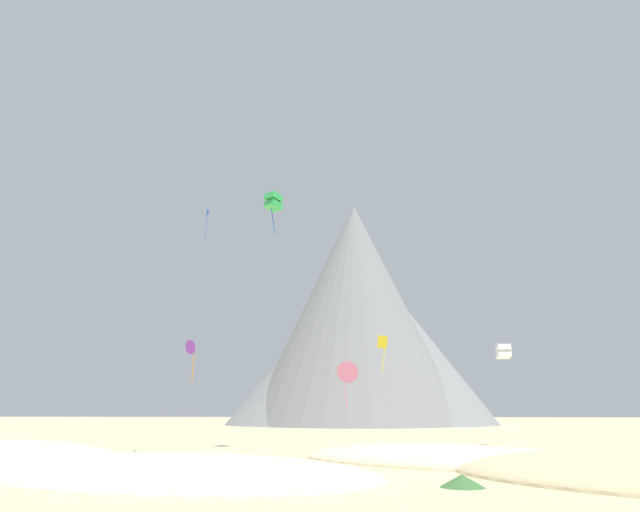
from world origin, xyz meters
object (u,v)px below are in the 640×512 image
object	(u,v)px
kite_blue_high	(208,213)
kite_green_mid	(273,202)
bush_far_right	(135,457)
bush_mid_center	(0,458)
kite_violet_low	(191,347)
bush_near_left	(131,468)
bush_ridge_crest	(462,481)
kite_pink_low	(348,372)
bush_low_patch	(89,449)
kite_white_low	(503,352)
bush_far_left	(627,477)
kite_yellow_low	(383,345)
rock_massif	(357,335)

from	to	relation	value
kite_blue_high	kite_green_mid	world-z (taller)	kite_blue_high
kite_green_mid	kite_blue_high	bearing A→B (deg)	-29.95
bush_far_right	bush_mid_center	size ratio (longest dim) A/B	1.69
kite_violet_low	bush_near_left	bearing A→B (deg)	130.55
kite_blue_high	kite_green_mid	distance (m)	45.55
bush_ridge_crest	kite_pink_low	distance (m)	23.90
bush_low_patch	kite_white_low	bearing A→B (deg)	16.33
bush_far_left	kite_white_low	distance (m)	30.16
bush_mid_center	kite_yellow_low	world-z (taller)	kite_yellow_low
bush_far_left	kite_white_low	bearing A→B (deg)	87.18
bush_far_left	rock_massif	world-z (taller)	rock_massif
kite_white_low	kite_yellow_low	xyz separation A→B (m)	(-11.46, 1.93, 0.87)
kite_white_low	kite_yellow_low	bearing A→B (deg)	170.64
bush_low_patch	kite_green_mid	xyz separation A→B (m)	(13.92, 3.23, 21.61)
kite_green_mid	bush_far_right	bearing A→B (deg)	101.21
bush_ridge_crest	kite_blue_high	bearing A→B (deg)	115.10
bush_low_patch	kite_yellow_low	size ratio (longest dim) A/B	0.46
bush_near_left	bush_far_left	bearing A→B (deg)	-9.05
kite_yellow_low	kite_violet_low	world-z (taller)	kite_yellow_low
kite_blue_high	kite_yellow_low	distance (m)	48.26
bush_far_left	bush_far_right	bearing A→B (deg)	161.92
bush_far_right	kite_green_mid	xyz separation A→B (m)	(6.41, 13.21, 21.41)
bush_far_left	bush_near_left	distance (m)	25.16
kite_blue_high	kite_violet_low	world-z (taller)	kite_blue_high
bush_mid_center	bush_low_patch	xyz separation A→B (m)	(1.76, 9.28, -0.04)
bush_far_left	kite_pink_low	size ratio (longest dim) A/B	0.68
bush_low_patch	kite_blue_high	world-z (taller)	kite_blue_high
bush_far_left	rock_massif	distance (m)	101.93
rock_massif	kite_pink_low	size ratio (longest dim) A/B	16.10
bush_mid_center	kite_violet_low	size ratio (longest dim) A/B	0.31
kite_green_mid	kite_pink_low	size ratio (longest dim) A/B	0.94
kite_violet_low	kite_pink_low	size ratio (longest dim) A/B	1.05
bush_near_left	kite_white_low	xyz separation A→B (m)	(26.27, 25.00, 8.44)
kite_violet_low	kite_white_low	bearing A→B (deg)	-153.09
bush_far_right	kite_yellow_low	distance (m)	29.10
bush_near_left	rock_massif	bearing A→B (deg)	83.07
kite_blue_high	bush_ridge_crest	bearing A→B (deg)	-166.28
rock_massif	kite_white_low	distance (m)	72.64
bush_far_left	bush_near_left	bearing A→B (deg)	170.95
bush_far_left	bush_ridge_crest	world-z (taller)	bush_far_left
rock_massif	bush_ridge_crest	bearing A→B (deg)	-86.76
bush_far_right	kite_pink_low	xyz separation A→B (m)	(13.12, 12.94, 5.96)
bush_far_left	bush_near_left	size ratio (longest dim) A/B	1.17
bush_low_patch	rock_massif	world-z (taller)	rock_massif
kite_blue_high	kite_violet_low	xyz separation A→B (m)	(7.44, -31.22, -25.03)
bush_far_right	kite_green_mid	distance (m)	25.96
bush_ridge_crest	rock_massif	world-z (taller)	rock_massif
bush_ridge_crest	kite_pink_low	size ratio (longest dim) A/B	0.50
rock_massif	bush_near_left	bearing A→B (deg)	-96.93
kite_blue_high	kite_violet_low	bearing A→B (deg)	-177.98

